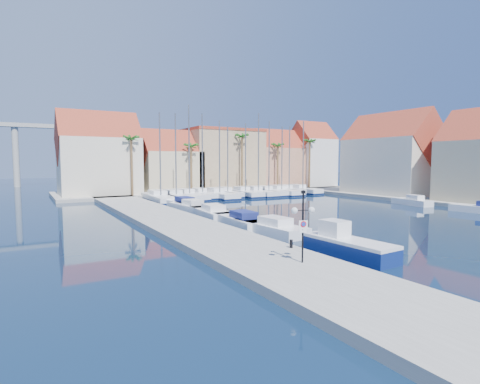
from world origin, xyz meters
name	(u,v)px	position (x,y,z in m)	size (l,w,h in m)	color
ground	(376,247)	(0.00, 0.00, 0.00)	(260.00, 260.00, 0.00)	#081532
quay_west	(180,225)	(-9.00, 13.50, 0.25)	(6.00, 77.00, 0.50)	gray
shore_north	(208,190)	(10.00, 48.00, 0.25)	(54.00, 16.00, 0.50)	gray
shore_east	(442,200)	(32.00, 15.00, 0.25)	(12.00, 60.00, 0.50)	gray
lamp_post	(303,215)	(-8.17, -2.03, 3.01)	(1.26, 0.62, 3.83)	black
bollard	(291,244)	(-6.60, 0.95, 0.75)	(0.20, 0.20, 0.51)	black
fishing_boat	(347,245)	(-3.68, -0.82, 0.70)	(2.28, 6.08, 2.10)	navy
motorboat_west_0	(270,227)	(-3.53, 7.63, 0.51)	(2.91, 7.46, 1.40)	white
motorboat_west_1	(241,220)	(-3.84, 11.89, 0.51)	(2.78, 7.47, 1.40)	white
motorboat_west_2	(211,212)	(-3.83, 18.03, 0.51)	(2.93, 7.64, 1.40)	white
motorboat_west_3	(190,207)	(-3.91, 23.50, 0.51)	(2.80, 7.37, 1.40)	white
motorboat_west_4	(183,203)	(-3.40, 27.24, 0.51)	(2.56, 7.48, 1.40)	white
motorboat_east_1	(412,201)	(23.99, 14.21, 0.51)	(2.58, 5.74, 1.40)	white
sailboat_0	(160,198)	(-3.70, 35.54, 0.57)	(3.55, 11.55, 12.74)	white
sailboat_1	(175,197)	(-1.35, 35.56, 0.57)	(3.13, 11.05, 12.76)	white
sailboat_2	(188,195)	(1.00, 36.23, 0.61)	(3.24, 9.91, 14.24)	white
sailboat_3	(201,194)	(3.49, 36.78, 0.64)	(2.32, 8.22, 13.17)	white
sailboat_4	(218,194)	(5.96, 35.83, 0.57)	(3.27, 10.66, 12.12)	white
sailboat_5	(226,193)	(8.07, 36.95, 0.59)	(2.54, 8.59, 11.44)	white
sailboat_6	(244,193)	(11.01, 36.30, 0.58)	(3.10, 9.88, 12.01)	white
sailboat_7	(256,192)	(13.37, 36.10, 0.60)	(2.76, 10.00, 13.77)	white
sailboat_8	(267,192)	(15.43, 36.01, 0.59)	(3.19, 9.65, 12.53)	white
sailboat_9	(280,191)	(18.17, 36.05, 0.56)	(3.27, 11.03, 11.81)	white
sailboat_10	(288,190)	(20.42, 36.70, 0.61)	(2.77, 8.49, 12.00)	white
sailboat_11	(301,190)	(23.01, 36.16, 0.60)	(2.65, 9.37, 12.97)	white
building_0	(99,157)	(-10.00, 47.00, 6.52)	(12.30, 9.00, 13.50)	beige
building_1	(170,164)	(2.00, 47.00, 5.30)	(10.30, 8.00, 11.00)	#CAB78F
building_2	(222,159)	(13.00, 48.00, 6.26)	(14.20, 10.20, 11.50)	tan
building_3	(275,161)	(25.00, 47.00, 5.86)	(10.30, 8.00, 12.00)	#B07C59
building_4	(312,156)	(34.00, 46.00, 6.97)	(8.30, 8.00, 14.00)	white
building_6	(391,157)	(32.00, 24.00, 6.52)	(9.00, 14.30, 13.50)	beige
palm_0	(131,140)	(-6.00, 42.00, 9.08)	(2.60, 2.60, 10.15)	brown
palm_1	(191,148)	(4.00, 42.00, 8.14)	(2.60, 2.60, 9.15)	brown
palm_2	(242,138)	(14.00, 42.00, 10.02)	(2.60, 2.60, 11.15)	brown
palm_3	(278,147)	(22.00, 42.00, 8.61)	(2.60, 2.60, 9.65)	brown
palm_4	(310,143)	(30.00, 42.00, 9.55)	(2.60, 2.60, 10.65)	brown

